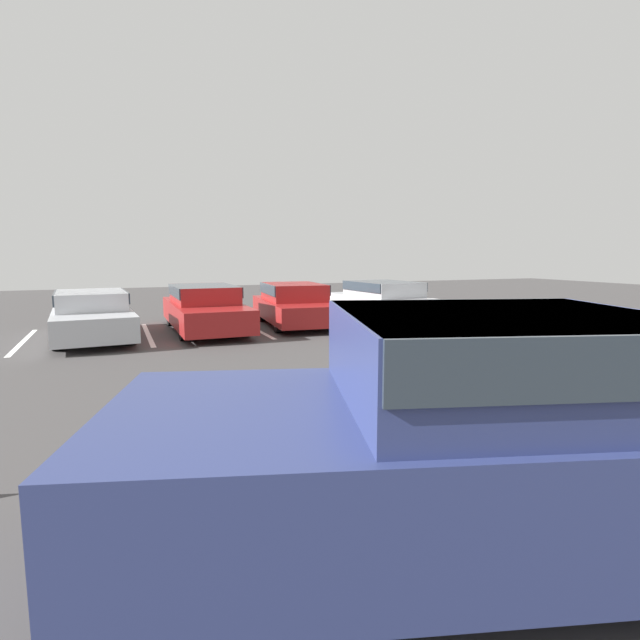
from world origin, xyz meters
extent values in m
plane|color=#423F3F|center=(0.00, 0.00, 0.00)|extent=(60.00, 60.00, 0.00)
cube|color=white|center=(-5.66, 10.48, 0.00)|extent=(0.12, 4.03, 0.01)
cube|color=white|center=(-2.83, 10.48, 0.00)|extent=(0.12, 4.03, 0.01)
cube|color=white|center=(0.01, 10.48, 0.00)|extent=(0.12, 4.03, 0.01)
cube|color=white|center=(2.85, 10.48, 0.00)|extent=(0.12, 4.03, 0.01)
cube|color=white|center=(5.68, 10.48, 0.00)|extent=(0.12, 4.03, 0.01)
cube|color=navy|center=(-0.92, -0.61, 0.68)|extent=(6.13, 3.63, 0.86)
cube|color=navy|center=(-1.20, -0.53, 1.40)|extent=(2.54, 2.41, 0.59)
cube|color=#2D3842|center=(-1.20, -0.53, 1.54)|extent=(2.52, 2.46, 0.32)
cylinder|color=black|center=(-2.34, 0.69, 0.41)|extent=(0.89, 0.55, 0.83)
cylinder|color=#ADADB2|center=(-2.34, 0.69, 0.41)|extent=(0.53, 0.46, 0.45)
cylinder|color=black|center=(-2.83, -0.93, 0.41)|extent=(0.89, 0.55, 0.83)
cylinder|color=#ADADB2|center=(-2.83, -0.93, 0.41)|extent=(0.53, 0.46, 0.45)
cube|color=#B7BABF|center=(-4.12, 10.26, 0.46)|extent=(2.02, 4.47, 0.57)
cube|color=#B7BABF|center=(-4.12, 10.34, 0.96)|extent=(1.68, 2.37, 0.43)
cube|color=#2D3842|center=(-4.12, 10.34, 1.05)|extent=(1.74, 2.33, 0.26)
cylinder|color=black|center=(-3.30, 9.04, 0.32)|extent=(0.28, 0.65, 0.63)
cylinder|color=#ADADB2|center=(-3.30, 9.04, 0.32)|extent=(0.27, 0.36, 0.35)
cylinder|color=black|center=(-4.77, 8.95, 0.32)|extent=(0.28, 0.65, 0.63)
cylinder|color=#ADADB2|center=(-4.77, 8.95, 0.32)|extent=(0.27, 0.36, 0.35)
cylinder|color=black|center=(-3.47, 11.57, 0.32)|extent=(0.28, 0.65, 0.63)
cylinder|color=#ADADB2|center=(-3.47, 11.57, 0.32)|extent=(0.27, 0.36, 0.35)
cylinder|color=black|center=(-4.94, 11.47, 0.32)|extent=(0.28, 0.65, 0.63)
cylinder|color=#ADADB2|center=(-4.94, 11.47, 0.32)|extent=(0.27, 0.36, 0.35)
cube|color=maroon|center=(-1.33, 10.56, 0.47)|extent=(1.76, 4.79, 0.60)
cube|color=maroon|center=(-1.33, 10.65, 1.00)|extent=(1.54, 2.50, 0.47)
cube|color=#2D3842|center=(-1.33, 10.65, 1.10)|extent=(1.61, 2.45, 0.28)
cylinder|color=black|center=(-0.57, 9.17, 0.31)|extent=(0.21, 0.62, 0.62)
cylinder|color=#ADADB2|center=(-0.57, 9.17, 0.31)|extent=(0.22, 0.34, 0.34)
cylinder|color=black|center=(-2.07, 9.16, 0.31)|extent=(0.21, 0.62, 0.62)
cylinder|color=#ADADB2|center=(-2.07, 9.16, 0.31)|extent=(0.22, 0.34, 0.34)
cylinder|color=black|center=(-0.58, 11.95, 0.31)|extent=(0.21, 0.62, 0.62)
cylinder|color=#ADADB2|center=(-0.58, 11.95, 0.31)|extent=(0.22, 0.34, 0.34)
cylinder|color=black|center=(-2.09, 11.94, 0.31)|extent=(0.21, 0.62, 0.62)
cylinder|color=#ADADB2|center=(-2.09, 11.94, 0.31)|extent=(0.22, 0.34, 0.34)
cube|color=maroon|center=(1.28, 10.62, 0.46)|extent=(2.11, 4.36, 0.56)
cube|color=maroon|center=(1.29, 10.70, 0.98)|extent=(1.72, 2.32, 0.49)
cube|color=#2D3842|center=(1.29, 10.70, 1.08)|extent=(1.78, 2.28, 0.29)
cylinder|color=black|center=(1.92, 9.33, 0.33)|extent=(0.26, 0.68, 0.66)
cylinder|color=#ADADB2|center=(1.92, 9.33, 0.33)|extent=(0.24, 0.38, 0.36)
cylinder|color=black|center=(0.42, 9.47, 0.33)|extent=(0.26, 0.68, 0.66)
cylinder|color=#ADADB2|center=(0.42, 9.47, 0.33)|extent=(0.24, 0.38, 0.36)
cylinder|color=black|center=(2.14, 11.77, 0.33)|extent=(0.26, 0.68, 0.66)
cylinder|color=#ADADB2|center=(2.14, 11.77, 0.33)|extent=(0.24, 0.38, 0.36)
cylinder|color=black|center=(0.64, 11.90, 0.33)|extent=(0.26, 0.68, 0.66)
cylinder|color=#ADADB2|center=(0.64, 11.90, 0.33)|extent=(0.24, 0.38, 0.36)
cube|color=#B7BABF|center=(4.21, 10.45, 0.48)|extent=(2.09, 4.51, 0.59)
cube|color=#B7BABF|center=(4.21, 10.54, 1.00)|extent=(1.75, 2.38, 0.46)
cube|color=#2D3842|center=(4.21, 10.54, 1.10)|extent=(1.82, 2.34, 0.27)
cylinder|color=black|center=(5.07, 9.22, 0.33)|extent=(0.27, 0.67, 0.66)
cylinder|color=#ADADB2|center=(5.07, 9.22, 0.33)|extent=(0.26, 0.38, 0.36)
cylinder|color=black|center=(3.50, 9.13, 0.33)|extent=(0.27, 0.67, 0.66)
cylinder|color=#ADADB2|center=(3.50, 9.13, 0.33)|extent=(0.26, 0.38, 0.36)
cylinder|color=black|center=(4.92, 11.77, 0.33)|extent=(0.27, 0.67, 0.66)
cylinder|color=#ADADB2|center=(4.92, 11.77, 0.33)|extent=(0.26, 0.38, 0.36)
cylinder|color=black|center=(3.35, 11.68, 0.33)|extent=(0.27, 0.67, 0.66)
cylinder|color=#ADADB2|center=(3.35, 11.68, 0.33)|extent=(0.26, 0.38, 0.36)
camera|label=1|loc=(-3.57, -3.11, 2.08)|focal=28.00mm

